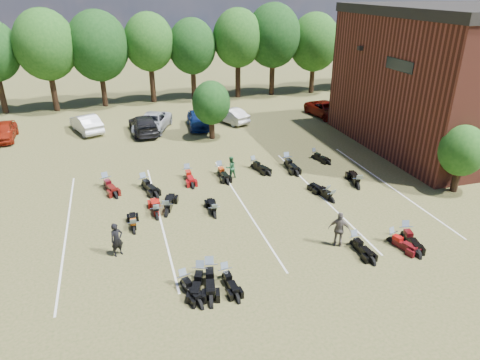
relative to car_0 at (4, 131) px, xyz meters
name	(u,v)px	position (x,y,z in m)	size (l,w,h in m)	color
ground	(310,222)	(19.02, -20.11, -0.77)	(160.00, 160.00, 0.00)	brown
car_0	(4,131)	(0.00, 0.00, 0.00)	(1.81, 4.49, 1.53)	maroon
car_1	(86,123)	(6.65, 0.32, 0.03)	(1.67, 4.80, 1.58)	silver
car_2	(152,122)	(12.33, -1.00, 0.00)	(2.53, 5.49, 1.53)	#9B9EA4
car_3	(144,124)	(11.55, -1.44, 0.01)	(2.18, 5.37, 1.56)	black
car_4	(198,120)	(16.47, -1.36, 0.00)	(1.81, 4.51, 1.54)	navy
car_5	(230,115)	(19.72, -0.58, -0.06)	(1.49, 4.27, 1.41)	#BABAB5
car_6	(327,110)	(29.46, -1.50, -0.03)	(2.45, 5.31, 1.48)	#590905
car_7	(341,105)	(31.94, 0.09, -0.11)	(1.85, 4.54, 1.32)	#38393D
person_black	(117,240)	(8.65, -20.34, 0.10)	(0.63, 0.41, 1.73)	black
person_green	(231,167)	(16.36, -13.07, 0.01)	(0.76, 0.59, 1.56)	#246238
person_grey	(339,229)	(19.36, -22.66, 0.18)	(1.10, 0.46, 1.89)	#5A524D
motorcycle_0	(184,286)	(11.31, -23.65, -0.77)	(0.67, 2.11, 1.18)	black
motorcycle_1	(210,277)	(12.54, -23.33, -0.77)	(0.80, 2.51, 1.40)	black
motorcycle_2	(200,279)	(12.08, -23.38, -0.77)	(0.73, 2.30, 1.28)	black
motorcycle_3	(225,279)	(13.17, -23.70, -0.77)	(0.67, 2.09, 1.17)	black
motorcycle_4	(354,246)	(20.11, -22.95, -0.77)	(0.69, 2.16, 1.20)	black
motorcycle_5	(404,237)	(23.06, -22.99, -0.77)	(0.75, 2.36, 1.32)	black
motorcycle_6	(391,242)	(22.13, -23.21, -0.77)	(0.67, 2.09, 1.17)	#4D0B0F
motorcycle_7	(157,218)	(10.87, -17.22, -0.77)	(0.73, 2.30, 1.28)	#9C130B
motorcycle_8	(134,232)	(9.52, -18.39, -0.77)	(0.67, 2.10, 1.17)	black
motorcycle_9	(167,215)	(11.46, -17.00, -0.77)	(0.79, 2.48, 1.38)	black
motorcycle_10	(215,216)	(14.04, -17.99, -0.77)	(0.68, 2.14, 1.19)	black
motorcycle_11	(331,202)	(21.30, -18.22, -0.77)	(0.67, 2.09, 1.17)	black
motorcycle_12	(357,188)	(23.86, -16.98, -0.77)	(0.78, 2.46, 1.37)	black
motorcycle_13	(326,196)	(21.33, -17.51, -0.77)	(0.64, 2.01, 1.12)	black
motorcycle_14	(107,187)	(8.16, -12.16, -0.77)	(0.79, 2.48, 1.38)	#4C0C0A
motorcycle_15	(188,177)	(13.53, -12.14, -0.77)	(0.75, 2.37, 1.32)	maroon
motorcycle_16	(145,187)	(10.54, -12.89, -0.77)	(0.78, 2.46, 1.37)	black
motorcycle_17	(220,174)	(15.79, -12.23, -0.77)	(0.75, 2.34, 1.31)	black
motorcycle_18	(254,168)	(18.41, -11.87, -0.77)	(0.71, 2.24, 1.25)	black
motorcycle_19	(286,166)	(20.84, -12.17, -0.77)	(0.80, 2.51, 1.40)	black
motorcycle_20	(314,158)	(23.42, -11.41, -0.77)	(0.64, 2.00, 1.11)	black
tree_line	(191,43)	(18.02, 8.89, 5.55)	(56.00, 6.00, 9.79)	black
young_tree_near_building	(462,151)	(29.52, -19.11, 1.99)	(2.80, 2.80, 4.16)	black
young_tree_midfield	(211,103)	(17.02, -4.61, 2.33)	(3.20, 3.20, 4.70)	black
parking_lines	(243,205)	(16.02, -17.11, -0.76)	(20.10, 14.00, 0.01)	silver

